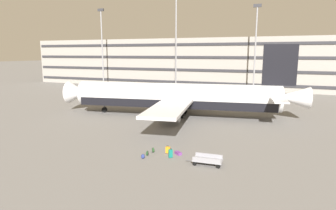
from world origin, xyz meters
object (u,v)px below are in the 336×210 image
(backpack_red, at_px, (147,153))
(airliner, at_px, (177,97))
(suitcase_black, at_px, (178,153))
(backpack_upright, at_px, (143,157))
(baggage_cart, at_px, (207,160))
(suitcase_large, at_px, (168,150))
(backpack_scuffed, at_px, (153,150))
(suitcase_navy, at_px, (171,153))

(backpack_red, bearing_deg, airliner, 100.20)
(suitcase_black, xyz_separation_m, backpack_red, (-2.70, -1.40, 0.10))
(backpack_upright, xyz_separation_m, baggage_cart, (6.02, 0.73, 0.22))
(suitcase_large, xyz_separation_m, baggage_cart, (4.34, -1.46, 0.05))
(backpack_scuffed, bearing_deg, backpack_upright, -96.07)
(suitcase_navy, bearing_deg, baggage_cart, -6.33)
(suitcase_black, bearing_deg, backpack_upright, -139.80)
(backpack_scuffed, relative_size, backpack_upright, 1.15)
(backpack_scuffed, bearing_deg, suitcase_navy, -20.41)
(suitcase_navy, height_order, backpack_upright, suitcase_navy)
(suitcase_large, relative_size, backpack_scuffed, 1.51)
(suitcase_black, height_order, baggage_cart, baggage_cart)
(backpack_upright, bearing_deg, backpack_scuffed, 83.93)
(suitcase_large, relative_size, baggage_cart, 0.25)
(suitcase_large, relative_size, backpack_red, 1.61)
(suitcase_navy, relative_size, backpack_red, 1.75)
(backpack_scuffed, xyz_separation_m, baggage_cart, (5.81, -1.20, 0.18))
(airliner, height_order, backpack_scuffed, airliner)
(suitcase_navy, height_order, baggage_cart, suitcase_navy)
(backpack_upright, relative_size, baggage_cart, 0.15)
(suitcase_navy, relative_size, suitcase_black, 1.10)
(suitcase_navy, xyz_separation_m, baggage_cart, (3.67, -0.41, -0.01))
(backpack_scuffed, height_order, backpack_red, backpack_scuffed)
(backpack_upright, bearing_deg, suitcase_black, 40.20)
(backpack_red, bearing_deg, backpack_scuffed, 79.46)
(airliner, distance_m, backpack_scuffed, 17.70)
(suitcase_large, height_order, baggage_cart, suitcase_large)
(suitcase_navy, bearing_deg, suitcase_large, 122.39)
(suitcase_navy, xyz_separation_m, suitcase_large, (-0.67, 1.05, -0.06))
(suitcase_large, distance_m, backpack_scuffed, 1.50)
(suitcase_large, height_order, backpack_red, suitcase_large)
(airliner, bearing_deg, backpack_red, -79.80)
(suitcase_black, relative_size, backpack_scuffed, 1.49)
(backpack_red, distance_m, baggage_cart, 6.01)
(backpack_upright, xyz_separation_m, backpack_red, (0.01, 0.90, 0.02))
(suitcase_black, distance_m, suitcase_large, 1.07)
(suitcase_navy, height_order, backpack_scuffed, suitcase_navy)
(backpack_red, bearing_deg, suitcase_large, 37.95)
(baggage_cart, bearing_deg, suitcase_black, 154.68)
(airliner, xyz_separation_m, backpack_upright, (3.26, -19.07, -2.82))
(backpack_red, height_order, baggage_cart, baggage_cart)
(backpack_scuffed, distance_m, backpack_upright, 1.95)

